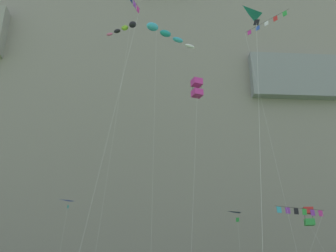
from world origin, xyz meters
TOP-DOWN VIEW (x-y plane):
  - cliff_face at (-0.01, 58.86)m, footprint 180.00×30.77m
  - kite_delta_high_right at (-10.86, 37.58)m, footprint 1.75×4.79m
  - kite_banner_mid_left at (12.16, 24.30)m, footprint 5.39×2.60m
  - kite_windsock_mid_center at (-4.65, 30.16)m, footprint 4.08×4.16m
  - kite_delta_upper_mid at (9.76, 36.12)m, footprint 2.22×2.60m
  - kite_windsock_low_left at (0.11, 28.72)m, footprint 6.47×7.72m
  - kite_box_near_cliff at (2.58, 20.32)m, footprint 2.27×5.66m
  - kite_box_mid_right at (18.02, 36.16)m, footprint 2.33×5.17m
  - kite_banner_far_left at (9.97, 21.57)m, footprint 3.33×6.48m
  - kite_delta_upper_left at (4.79, 8.38)m, footprint 3.73×5.65m
  - kite_banner_front_field at (-3.51, 14.74)m, footprint 3.07×6.59m

SIDE VIEW (x-z plane):
  - kite_banner_mid_left at x=12.16m, z-range 3.87..12.62m
  - kite_delta_upper_mid at x=9.76m, z-range 4.71..14.54m
  - kite_box_mid_right at x=18.02m, z-range 4.42..15.43m
  - kite_delta_high_right at x=-10.86m, z-range 5.25..16.58m
  - kite_delta_upper_left at x=4.79m, z-range 7.85..24.99m
  - kite_box_near_cliff at x=2.58m, z-range 8.80..28.15m
  - kite_banner_front_field at x=-3.51m, z-range 10.52..34.47m
  - kite_banner_far_left at x=9.97m, z-range 11.60..38.77m
  - kite_windsock_low_left at x=0.11m, z-range 14.73..45.71m
  - kite_windsock_mid_center at x=-4.65m, z-range 15.58..47.98m
  - cliff_face at x=-0.01m, z-range 0.00..81.98m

